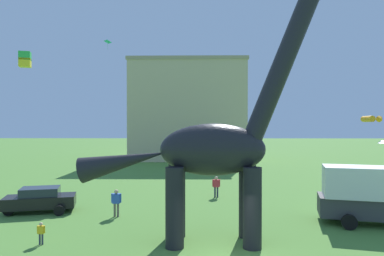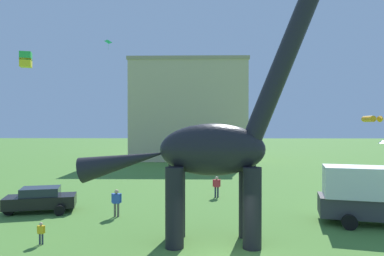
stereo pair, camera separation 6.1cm
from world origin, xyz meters
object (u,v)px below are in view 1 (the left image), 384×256
person_vendor_side (216,185)px  kite_mid_center (108,42)px  kite_high_right (371,119)px  parked_box_truck (370,195)px  kite_apex (25,59)px  person_watching_child (41,231)px  dinosaur_sculpture (211,150)px  parked_sedan_left (40,199)px  person_photographer (116,200)px

person_vendor_side → kite_mid_center: kite_mid_center is taller
kite_high_right → parked_box_truck: bearing=-115.6°
kite_apex → person_watching_child: bearing=-62.0°
person_vendor_side → kite_mid_center: (-8.84, 2.52, 11.37)m
dinosaur_sculpture → person_vendor_side: (0.74, 10.16, -3.40)m
person_vendor_side → kite_apex: 21.42m
parked_box_truck → person_vendor_side: (-8.14, 7.07, -0.69)m
dinosaur_sculpture → person_watching_child: bearing=-175.7°
dinosaur_sculpture → parked_box_truck: (8.88, 3.09, -2.71)m
parked_box_truck → kite_apex: kite_apex is taller
person_watching_child → kite_apex: kite_apex is taller
kite_apex → parked_sedan_left: bearing=-60.2°
parked_box_truck → person_photographer: 14.47m
person_photographer → kite_mid_center: (-2.59, 8.23, 11.33)m
kite_apex → kite_mid_center: bearing=-23.0°
person_vendor_side → parked_sedan_left: bearing=-118.6°
dinosaur_sculpture → kite_high_right: 20.27m
kite_mid_center → parked_sedan_left: bearing=-109.0°
parked_sedan_left → person_vendor_side: person_vendor_side is taller
person_vendor_side → kite_high_right: bearing=56.1°
parked_sedan_left → person_photographer: (5.06, -1.06, 0.18)m
person_vendor_side → kite_high_right: (13.52, 4.16, 5.01)m
parked_sedan_left → kite_high_right: bearing=5.0°
person_watching_child → kite_mid_center: (-0.25, 13.17, 11.70)m
person_vendor_side → kite_apex: size_ratio=1.12×
person_vendor_side → person_photographer: size_ratio=0.97×
parked_box_truck → person_vendor_side: bearing=152.9°
dinosaur_sculpture → person_photographer: bearing=141.8°
kite_high_right → kite_mid_center: kite_mid_center is taller
person_photographer → kite_mid_center: bearing=16.1°
parked_box_truck → kite_apex: bearing=166.5°
parked_box_truck → person_photographer: size_ratio=3.64×
dinosaur_sculpture → kite_apex: bearing=136.4°
person_photographer → kite_high_right: size_ratio=0.85×
person_watching_child → person_photographer: bearing=137.6°
person_photographer → person_watching_child: bearing=153.3°
parked_sedan_left → kite_mid_center: size_ratio=5.72×
person_vendor_side → kite_mid_center: bearing=-156.9°
parked_box_truck → kite_high_right: 13.18m
person_watching_child → kite_mid_center: kite_mid_center is taller
person_watching_child → kite_apex: 22.01m
parked_box_truck → person_vendor_side: size_ratio=3.76×
person_photographer → kite_high_right: 22.65m
person_watching_child → dinosaur_sculpture: bearing=76.5°
kite_apex → kite_mid_center: (8.70, -3.70, 0.77)m
kite_high_right → kite_mid_center: size_ratio=2.42×
parked_box_truck → person_vendor_side: parked_box_truck is taller
person_watching_child → person_vendor_side: bearing=124.0°
dinosaur_sculpture → parked_sedan_left: (-10.57, 5.50, -3.55)m
person_watching_child → parked_box_truck: bearing=85.0°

